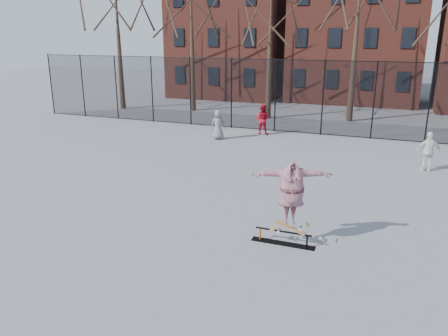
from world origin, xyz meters
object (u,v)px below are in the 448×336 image
at_px(bystander_grey, 218,125).
at_px(bystander_white, 429,152).
at_px(skateboard, 290,230).
at_px(bystander_red, 262,119).
at_px(skater, 291,198).
at_px(skate_rail, 283,239).

bearing_deg(bystander_grey, bystander_white, 142.95).
distance_m(skateboard, bystander_red, 13.15).
relative_size(bystander_red, bystander_white, 1.03).
bearing_deg(bystander_red, skater, 106.22).
bearing_deg(bystander_white, bystander_grey, -21.41).
height_order(skater, bystander_white, skater).
xyz_separation_m(skateboard, skater, (0.00, 0.00, 0.89)).
relative_size(skateboard, skater, 0.44).
xyz_separation_m(skate_rail, bystander_red, (-4.21, 12.40, 0.68)).
distance_m(skate_rail, bystander_red, 13.11).
height_order(skateboard, skater, skater).
distance_m(bystander_grey, bystander_white, 10.09).
relative_size(skate_rail, bystander_red, 1.03).
distance_m(skate_rail, skater, 1.18).
height_order(bystander_grey, bystander_white, bystander_white).
bearing_deg(skateboard, skate_rail, -180.00).
relative_size(skater, bystander_red, 1.25).
bearing_deg(bystander_grey, skate_rail, 94.89).
height_order(skater, bystander_red, skater).
bearing_deg(skater, bystander_red, 87.21).
xyz_separation_m(skateboard, bystander_grey, (-6.17, 10.43, 0.34)).
bearing_deg(bystander_grey, skater, 95.57).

